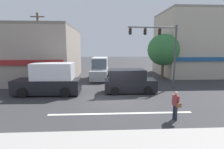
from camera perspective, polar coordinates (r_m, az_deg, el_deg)
name	(u,v)px	position (r m, az deg, el deg)	size (l,w,h in m)	color
ground_plane	(116,97)	(14.48, 1.47, -7.50)	(120.00, 120.00, 0.00)	#333335
lane_marking_stripe	(121,113)	(11.18, 2.90, -12.57)	(9.00, 0.24, 0.01)	silver
building_left_block	(21,54)	(25.11, -27.68, 6.06)	(13.79, 11.26, 6.55)	gray
building_right_corner	(202,44)	(29.28, 27.39, 8.85)	(12.22, 8.66, 9.09)	#B7AD99
street_tree	(163,50)	(23.01, 16.43, 7.76)	(3.94, 3.94, 5.74)	#4C3823
utility_pole_near_left	(39,49)	(20.00, -22.63, 7.79)	(1.40, 0.22, 7.56)	brown
traffic_light_mast	(163,45)	(17.87, 16.27, 9.25)	(4.88, 0.57, 6.20)	#47474C
van_crossing_leftbound	(129,82)	(15.91, 5.57, -2.30)	(4.60, 2.05, 2.11)	black
box_truck_crossing_center	(100,69)	(22.66, -4.00, 1.73)	(2.50, 5.71, 2.75)	#999EA3
box_truck_parked_curbside	(50,80)	(16.05, -19.69, -1.80)	(5.65, 2.36, 2.75)	black
pedestrian_foreground_with_bag	(176,104)	(10.54, 20.10, -9.01)	(0.36, 0.69, 1.67)	#232838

